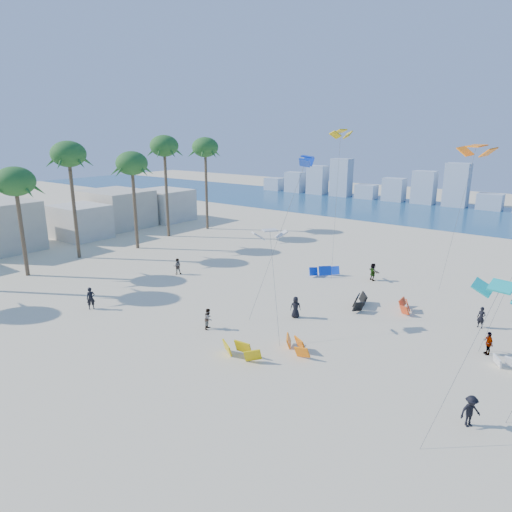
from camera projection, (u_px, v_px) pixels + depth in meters
The scene contains 10 objects.
ground at pixel (52, 377), 26.77m from camera, with size 220.00×220.00×0.00m, color beige.
ocean at pixel (431, 213), 81.82m from camera, with size 220.00×220.00×0.00m, color navy.
kitesurfer_near at pixel (91, 298), 36.96m from camera, with size 0.67×0.44×1.83m, color black.
kitesurfer_mid at pixel (209, 319), 33.26m from camera, with size 0.76×0.59×1.56m, color gray.
kitesurfers_far at pixel (350, 304), 35.93m from camera, with size 30.98×19.95×1.73m.
grounded_kites at pixel (340, 311), 35.60m from camera, with size 20.98×20.10×1.01m.
flying_kites at pixel (453, 169), 32.70m from camera, with size 24.90×26.42×14.75m.
palm_row at pixel (72, 159), 49.43m from camera, with size 6.94×44.80×15.36m.
beachfront_buildings at pixel (65, 218), 61.80m from camera, with size 11.50×43.00×6.00m.
distant_skyline at pixel (442, 190), 89.35m from camera, with size 85.00×3.00×8.40m.
Camera 1 is at (24.20, -11.57, 14.02)m, focal length 31.72 mm.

